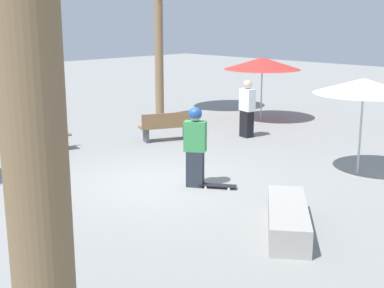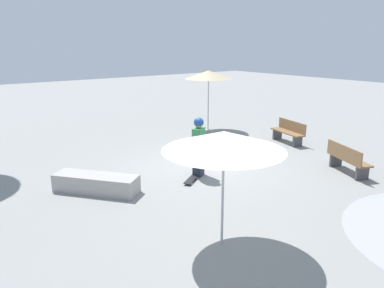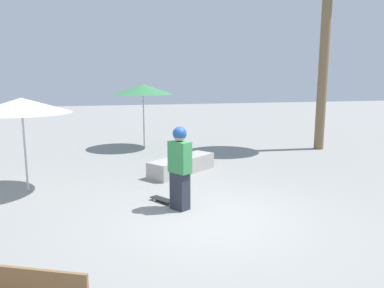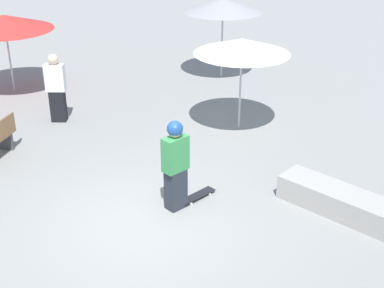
# 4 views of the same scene
# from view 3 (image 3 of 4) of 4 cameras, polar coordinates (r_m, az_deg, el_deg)

# --- Properties ---
(ground_plane) EXTENTS (60.00, 60.00, 0.00)m
(ground_plane) POSITION_cam_3_polar(r_m,az_deg,el_deg) (7.41, 2.34, -11.26)
(ground_plane) COLOR gray
(skater_main) EXTENTS (0.46, 0.52, 1.73)m
(skater_main) POSITION_cam_3_polar(r_m,az_deg,el_deg) (7.63, -1.87, -3.27)
(skater_main) COLOR #282D38
(skater_main) RESTS_ON ground_plane
(skateboard) EXTENTS (0.61, 0.78, 0.07)m
(skateboard) POSITION_cam_3_polar(r_m,az_deg,el_deg) (8.25, -4.12, -8.56)
(skateboard) COLOR black
(skateboard) RESTS_ON ground_plane
(concrete_ledge) EXTENTS (2.15, 1.86, 0.46)m
(concrete_ledge) POSITION_cam_3_polar(r_m,az_deg,el_deg) (10.65, -1.53, -3.26)
(concrete_ledge) COLOR #A8A39E
(concrete_ledge) RESTS_ON ground_plane
(shade_umbrella_green) EXTENTS (2.25, 2.25, 2.44)m
(shade_umbrella_green) POSITION_cam_3_polar(r_m,az_deg,el_deg) (14.36, -7.47, 8.28)
(shade_umbrella_green) COLOR #B7B7BC
(shade_umbrella_green) RESTS_ON ground_plane
(shade_umbrella_white) EXTENTS (2.25, 2.25, 2.23)m
(shade_umbrella_white) POSITION_cam_3_polar(r_m,az_deg,el_deg) (9.51, -24.55, 5.35)
(shade_umbrella_white) COLOR #B7B7BC
(shade_umbrella_white) RESTS_ON ground_plane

